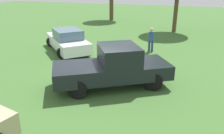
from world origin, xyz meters
TOP-DOWN VIEW (x-y plane):
  - ground_plane at (0.00, 0.00)m, footprint 80.00×80.00m
  - pickup_truck at (-0.75, 0.09)m, footprint 5.17×4.24m
  - sedan_near at (4.01, -4.02)m, footprint 4.58×4.47m
  - person_bystander at (-1.26, -5.68)m, footprint 0.34×0.33m

SIDE VIEW (x-z plane):
  - ground_plane at x=0.00m, z-range 0.00..0.00m
  - sedan_near at x=4.01m, z-range -0.05..1.44m
  - person_bystander at x=-1.26m, z-range 0.09..1.69m
  - pickup_truck at x=-0.75m, z-range 0.04..1.86m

